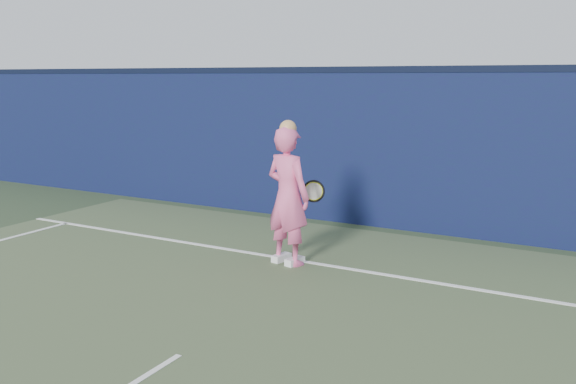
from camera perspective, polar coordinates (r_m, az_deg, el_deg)
The scene contains 4 objects.
backstop_wall at distance 10.07m, azimuth 9.59°, elevation 3.82°, with size 24.00×0.40×2.50m, color #0C1A36.
wall_cap at distance 10.00m, azimuth 9.83°, elevation 11.24°, with size 24.00×0.42×0.10m, color black.
player at distance 7.91m, azimuth -0.00°, elevation -0.35°, with size 0.75×0.58×1.90m.
racket at distance 8.27m, azimuth 2.23°, elevation 0.04°, with size 0.58×0.15×0.31m.
Camera 1 is at (3.26, -2.95, 2.44)m, focal length 38.00 mm.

